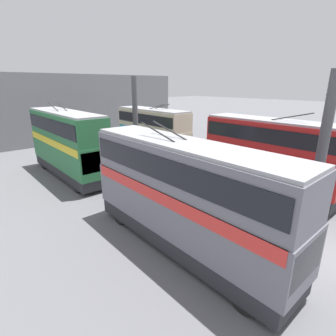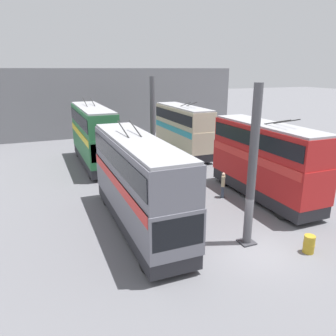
{
  "view_description": "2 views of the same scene",
  "coord_description": "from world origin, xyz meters",
  "px_view_note": "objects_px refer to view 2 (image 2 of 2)",
  "views": [
    {
      "loc": [
        -2.9,
        12.36,
        7.53
      ],
      "look_at": [
        9.54,
        1.48,
        2.21
      ],
      "focal_mm": 28.0,
      "sensor_mm": 36.0,
      "label": 1
    },
    {
      "loc": [
        -11.5,
        9.58,
        8.7
      ],
      "look_at": [
        10.51,
        0.53,
        1.48
      ],
      "focal_mm": 35.0,
      "sensor_mm": 36.0,
      "label": 2
    }
  ],
  "objects_px": {
    "person_by_left_row": "(223,184)",
    "person_aisle_midway": "(184,172)",
    "bus_right_far": "(93,133)",
    "bus_right_near": "(138,179)",
    "oil_drum": "(309,244)",
    "bus_left_near": "(265,157)",
    "bus_left_far": "(183,127)"
  },
  "relations": [
    {
      "from": "bus_left_near",
      "to": "oil_drum",
      "type": "distance_m",
      "value": 7.57
    },
    {
      "from": "bus_left_near",
      "to": "bus_right_far",
      "type": "relative_size",
      "value": 0.9
    },
    {
      "from": "bus_right_near",
      "to": "bus_right_far",
      "type": "distance_m",
      "value": 13.7
    },
    {
      "from": "bus_left_far",
      "to": "bus_right_far",
      "type": "xyz_separation_m",
      "value": [
        -0.54,
        9.32,
        0.22
      ]
    },
    {
      "from": "bus_left_near",
      "to": "bus_left_far",
      "type": "xyz_separation_m",
      "value": [
        13.29,
        -0.0,
        -0.11
      ]
    },
    {
      "from": "person_by_left_row",
      "to": "person_aisle_midway",
      "type": "relative_size",
      "value": 1.04
    },
    {
      "from": "bus_left_far",
      "to": "oil_drum",
      "type": "xyz_separation_m",
      "value": [
        -20.0,
        2.4,
        -2.43
      ]
    },
    {
      "from": "bus_right_near",
      "to": "oil_drum",
      "type": "distance_m",
      "value": 9.34
    },
    {
      "from": "person_aisle_midway",
      "to": "bus_left_far",
      "type": "bearing_deg",
      "value": 120.45
    },
    {
      "from": "person_aisle_midway",
      "to": "bus_left_near",
      "type": "bearing_deg",
      "value": 1.68
    },
    {
      "from": "bus_left_far",
      "to": "bus_right_near",
      "type": "relative_size",
      "value": 0.86
    },
    {
      "from": "person_by_left_row",
      "to": "oil_drum",
      "type": "xyz_separation_m",
      "value": [
        -7.89,
        -0.09,
        -0.52
      ]
    },
    {
      "from": "bus_left_far",
      "to": "person_by_left_row",
      "type": "relative_size",
      "value": 5.2
    },
    {
      "from": "bus_left_far",
      "to": "person_aisle_midway",
      "type": "xyz_separation_m",
      "value": [
        -8.39,
        3.73,
        -1.96
      ]
    },
    {
      "from": "bus_right_far",
      "to": "bus_right_near",
      "type": "bearing_deg",
      "value": 180.0
    },
    {
      "from": "bus_left_far",
      "to": "bus_right_far",
      "type": "height_order",
      "value": "bus_right_far"
    },
    {
      "from": "bus_right_far",
      "to": "oil_drum",
      "type": "relative_size",
      "value": 11.58
    },
    {
      "from": "bus_left_far",
      "to": "person_by_left_row",
      "type": "distance_m",
      "value": 12.51
    },
    {
      "from": "person_by_left_row",
      "to": "person_aisle_midway",
      "type": "xyz_separation_m",
      "value": [
        3.72,
        1.24,
        -0.05
      ]
    },
    {
      "from": "bus_right_near",
      "to": "oil_drum",
      "type": "xyz_separation_m",
      "value": [
        -5.77,
        -6.92,
        -2.49
      ]
    },
    {
      "from": "bus_left_near",
      "to": "oil_drum",
      "type": "xyz_separation_m",
      "value": [
        -6.71,
        2.4,
        -2.54
      ]
    },
    {
      "from": "bus_left_near",
      "to": "person_by_left_row",
      "type": "relative_size",
      "value": 5.23
    },
    {
      "from": "bus_right_far",
      "to": "person_aisle_midway",
      "type": "relative_size",
      "value": 6.07
    },
    {
      "from": "bus_right_far",
      "to": "person_aisle_midway",
      "type": "bearing_deg",
      "value": -144.54
    },
    {
      "from": "bus_right_near",
      "to": "person_aisle_midway",
      "type": "xyz_separation_m",
      "value": [
        5.85,
        -5.59,
        -2.02
      ]
    },
    {
      "from": "bus_left_far",
      "to": "bus_right_near",
      "type": "height_order",
      "value": "bus_right_near"
    },
    {
      "from": "bus_left_near",
      "to": "oil_drum",
      "type": "relative_size",
      "value": 10.41
    },
    {
      "from": "bus_right_far",
      "to": "person_by_left_row",
      "type": "height_order",
      "value": "bus_right_far"
    },
    {
      "from": "bus_right_far",
      "to": "person_aisle_midway",
      "type": "height_order",
      "value": "bus_right_far"
    },
    {
      "from": "person_aisle_midway",
      "to": "oil_drum",
      "type": "relative_size",
      "value": 1.91
    },
    {
      "from": "bus_left_near",
      "to": "person_aisle_midway",
      "type": "distance_m",
      "value": 6.49
    },
    {
      "from": "bus_left_near",
      "to": "bus_right_far",
      "type": "bearing_deg",
      "value": 36.16
    }
  ]
}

